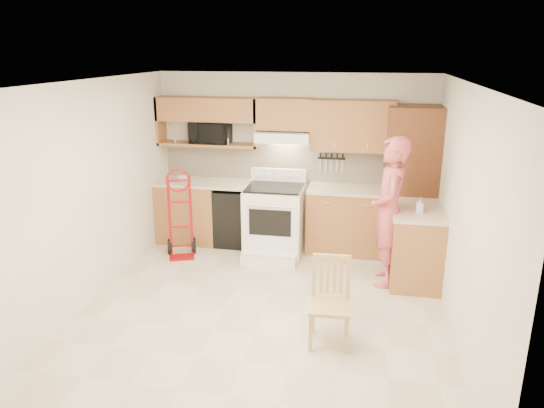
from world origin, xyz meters
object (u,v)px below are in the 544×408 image
(range, at_px, (274,216))
(person, at_px, (389,212))
(hand_truck, at_px, (180,218))
(microwave, at_px, (211,132))
(dining_chair, at_px, (330,303))

(range, xyz_separation_m, person, (1.53, -0.61, 0.34))
(range, distance_m, hand_truck, 1.30)
(hand_truck, bearing_deg, microwave, 53.22)
(dining_chair, bearing_deg, person, 66.71)
(range, relative_size, hand_truck, 1.03)
(person, relative_size, dining_chair, 2.10)
(microwave, distance_m, dining_chair, 3.49)
(microwave, distance_m, person, 2.88)
(range, height_order, dining_chair, range)
(person, bearing_deg, hand_truck, -97.15)
(range, height_order, person, person)
(range, bearing_deg, hand_truck, -167.52)
(person, distance_m, dining_chair, 1.69)
(microwave, distance_m, hand_truck, 1.35)
(person, bearing_deg, dining_chair, -21.42)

